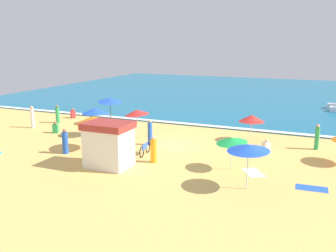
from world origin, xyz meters
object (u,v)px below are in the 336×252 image
at_px(beach_umbrella_3, 110,100).
at_px(beach_umbrella_4, 232,140).
at_px(parked_bicycle, 145,149).
at_px(beachgoer_0, 154,150).
at_px(beach_umbrella_6, 137,112).
at_px(beachgoer_6, 56,128).
at_px(beachgoer_1, 65,142).
at_px(beachgoer_7, 58,115).
at_px(beachgoer_8, 266,147).
at_px(beach_umbrella_0, 252,118).
at_px(beach_umbrella_5, 248,148).
at_px(beachgoer_5, 73,114).
at_px(beachgoer_3, 150,133).
at_px(beach_umbrella_7, 94,120).
at_px(beachgoer_4, 32,117).
at_px(lifeguard_cabana, 109,144).
at_px(beach_umbrella_8, 95,111).
at_px(beachgoer_2, 317,137).

bearing_deg(beach_umbrella_3, beach_umbrella_4, -30.41).
xyz_separation_m(parked_bicycle, beachgoer_0, (1.18, -1.16, 0.37)).
relative_size(beach_umbrella_6, beachgoer_6, 2.58).
distance_m(beach_umbrella_3, beachgoer_1, 8.87).
xyz_separation_m(beachgoer_7, beachgoer_8, (18.47, -2.06, -0.33)).
bearing_deg(beachgoer_0, beach_umbrella_0, 58.80).
height_order(beach_umbrella_5, beachgoer_5, beach_umbrella_5).
height_order(beach_umbrella_0, beach_umbrella_3, beach_umbrella_3).
distance_m(parked_bicycle, beachgoer_5, 13.88).
distance_m(beach_umbrella_5, beachgoer_3, 9.61).
relative_size(beach_umbrella_6, beach_umbrella_7, 0.95).
bearing_deg(beach_umbrella_3, beach_umbrella_0, -3.19).
distance_m(beachgoer_5, beachgoer_7, 2.33).
xyz_separation_m(beachgoer_0, beachgoer_7, (-12.58, 6.59, -0.01)).
relative_size(beach_umbrella_4, beachgoer_4, 1.34).
distance_m(beach_umbrella_3, beach_umbrella_7, 7.78).
bearing_deg(beach_umbrella_4, beachgoer_3, 156.31).
distance_m(beachgoer_6, beachgoer_8, 16.21).
xyz_separation_m(parked_bicycle, beachgoer_7, (-11.41, 5.44, 0.36)).
xyz_separation_m(lifeguard_cabana, beachgoer_8, (7.93, 6.23, -0.93)).
bearing_deg(beach_umbrella_8, beach_umbrella_6, 14.94).
height_order(lifeguard_cabana, beachgoer_6, lifeguard_cabana).
height_order(lifeguard_cabana, beach_umbrella_4, lifeguard_cabana).
xyz_separation_m(parked_bicycle, beachgoer_5, (-11.53, 7.73, 0.04)).
bearing_deg(beach_umbrella_4, beachgoer_5, 154.25).
xyz_separation_m(beach_umbrella_6, beachgoer_1, (-2.34, -5.43, -1.19)).
relative_size(beachgoer_3, beachgoer_6, 1.94).
xyz_separation_m(beach_umbrella_3, beach_umbrella_4, (12.52, -7.35, -0.44)).
bearing_deg(beach_umbrella_0, beachgoer_5, 174.39).
height_order(beachgoer_1, beachgoer_7, beachgoer_1).
distance_m(beach_umbrella_3, beach_umbrella_8, 4.11).
bearing_deg(beach_umbrella_5, parked_bicycle, 156.77).
relative_size(beach_umbrella_6, parked_bicycle, 1.33).
bearing_deg(beach_umbrella_3, beach_umbrella_7, -65.82).
distance_m(beach_umbrella_0, beach_umbrella_6, 8.40).
bearing_deg(beach_umbrella_0, parked_bicycle, -132.46).
bearing_deg(parked_bicycle, beachgoer_3, 108.02).
distance_m(beachgoer_3, beachgoer_6, 8.40).
height_order(beach_umbrella_7, beachgoer_2, beach_umbrella_7).
height_order(lifeguard_cabana, beachgoer_3, lifeguard_cabana).
distance_m(beach_umbrella_8, beachgoer_2, 15.90).
relative_size(beach_umbrella_4, beachgoer_3, 1.36).
relative_size(beach_umbrella_3, beach_umbrella_6, 1.20).
relative_size(beach_umbrella_7, parked_bicycle, 1.40).
distance_m(beach_umbrella_0, beachgoer_3, 7.39).
xyz_separation_m(beach_umbrella_4, beach_umbrella_7, (-9.33, 0.25, 0.35)).
relative_size(parked_bicycle, beachgoer_7, 1.14).
xyz_separation_m(lifeguard_cabana, parked_bicycle, (0.86, 2.86, -0.96)).
height_order(beach_umbrella_4, beach_umbrella_5, beach_umbrella_5).
bearing_deg(beach_umbrella_4, beachgoer_7, 160.62).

